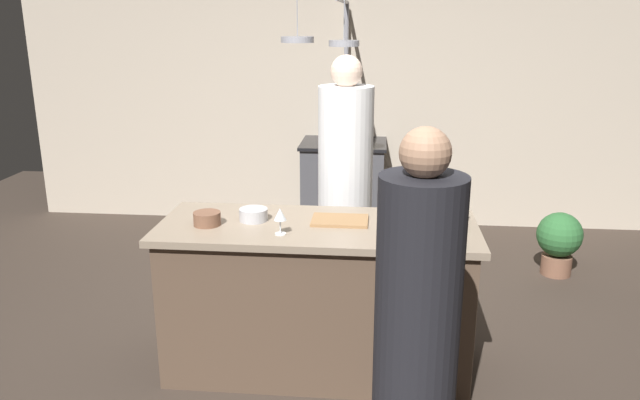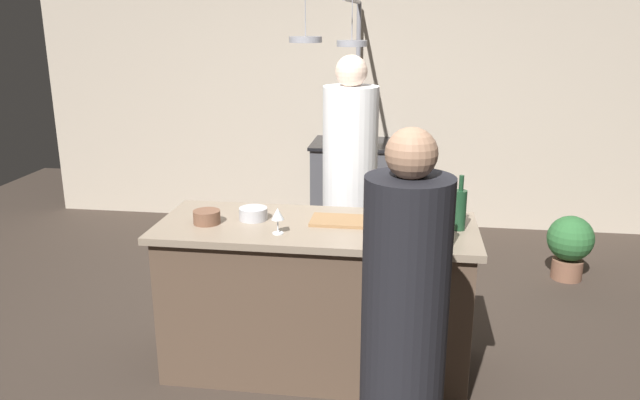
% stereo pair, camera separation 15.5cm
% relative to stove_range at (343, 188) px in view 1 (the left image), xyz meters
% --- Properties ---
extents(ground_plane, '(9.00, 9.00, 0.00)m').
position_rel_stove_range_xyz_m(ground_plane, '(0.00, -2.45, -0.45)').
color(ground_plane, '#382D26').
extents(back_wall, '(6.40, 0.16, 2.60)m').
position_rel_stove_range_xyz_m(back_wall, '(0.00, 0.40, 0.85)').
color(back_wall, '#BCAD99').
rests_on(back_wall, ground_plane).
extents(kitchen_island, '(1.80, 0.72, 0.90)m').
position_rel_stove_range_xyz_m(kitchen_island, '(0.00, -2.45, 0.01)').
color(kitchen_island, brown).
rests_on(kitchen_island, ground_plane).
extents(stove_range, '(0.80, 0.64, 0.89)m').
position_rel_stove_range_xyz_m(stove_range, '(0.00, 0.00, 0.00)').
color(stove_range, '#47474C').
rests_on(stove_range, ground_plane).
extents(chef, '(0.38, 0.38, 1.79)m').
position_rel_stove_range_xyz_m(chef, '(0.10, -1.57, 0.38)').
color(chef, white).
rests_on(chef, ground_plane).
extents(bar_stool_right, '(0.28, 0.28, 0.68)m').
position_rel_stove_range_xyz_m(bar_stool_right, '(0.53, -3.07, -0.07)').
color(bar_stool_right, '#4C4C51').
rests_on(bar_stool_right, ground_plane).
extents(guest_right, '(0.35, 0.35, 1.64)m').
position_rel_stove_range_xyz_m(guest_right, '(0.51, -3.46, 0.31)').
color(guest_right, black).
rests_on(guest_right, ground_plane).
extents(overhead_pot_rack, '(0.59, 1.40, 2.17)m').
position_rel_stove_range_xyz_m(overhead_pot_rack, '(-0.07, -0.43, 1.16)').
color(overhead_pot_rack, gray).
rests_on(overhead_pot_rack, ground_plane).
extents(potted_plant, '(0.36, 0.36, 0.52)m').
position_rel_stove_range_xyz_m(potted_plant, '(1.80, -0.87, -0.15)').
color(potted_plant, brown).
rests_on(potted_plant, ground_plane).
extents(cutting_board, '(0.32, 0.22, 0.02)m').
position_rel_stove_range_xyz_m(cutting_board, '(0.12, -2.39, 0.46)').
color(cutting_board, '#997047').
rests_on(cutting_board, kitchen_island).
extents(pepper_mill, '(0.05, 0.05, 0.21)m').
position_rel_stove_range_xyz_m(pepper_mill, '(0.41, -2.19, 0.56)').
color(pepper_mill, '#382319').
rests_on(pepper_mill, kitchen_island).
extents(wine_bottle_rose, '(0.07, 0.07, 0.33)m').
position_rel_stove_range_xyz_m(wine_bottle_rose, '(0.38, -2.70, 0.58)').
color(wine_bottle_rose, '#B78C8E').
rests_on(wine_bottle_rose, kitchen_island).
extents(wine_bottle_red, '(0.07, 0.07, 0.30)m').
position_rel_stove_range_xyz_m(wine_bottle_red, '(0.55, -2.31, 0.57)').
color(wine_bottle_red, '#143319').
rests_on(wine_bottle_red, kitchen_island).
extents(wine_bottle_green, '(0.07, 0.07, 0.31)m').
position_rel_stove_range_xyz_m(wine_bottle_green, '(0.79, -2.42, 0.57)').
color(wine_bottle_green, '#193D23').
rests_on(wine_bottle_green, kitchen_island).
extents(wine_bottle_dark, '(0.07, 0.07, 0.33)m').
position_rel_stove_range_xyz_m(wine_bottle_dark, '(0.70, -2.71, 0.58)').
color(wine_bottle_dark, black).
rests_on(wine_bottle_dark, kitchen_island).
extents(wine_bottle_amber, '(0.07, 0.07, 0.31)m').
position_rel_stove_range_xyz_m(wine_bottle_amber, '(0.51, -2.40, 0.57)').
color(wine_bottle_amber, brown).
rests_on(wine_bottle_amber, kitchen_island).
extents(wine_glass_near_right_guest, '(0.07, 0.07, 0.15)m').
position_rel_stove_range_xyz_m(wine_glass_near_right_guest, '(0.79, -2.32, 0.56)').
color(wine_glass_near_right_guest, silver).
rests_on(wine_glass_near_right_guest, kitchen_island).
extents(wine_glass_near_left_guest, '(0.07, 0.07, 0.15)m').
position_rel_stove_range_xyz_m(wine_glass_near_left_guest, '(-0.18, -2.63, 0.56)').
color(wine_glass_near_left_guest, silver).
rests_on(wine_glass_near_left_guest, kitchen_island).
extents(wine_glass_by_chef, '(0.07, 0.07, 0.15)m').
position_rel_stove_range_xyz_m(wine_glass_by_chef, '(0.60, -2.40, 0.56)').
color(wine_glass_by_chef, silver).
rests_on(wine_glass_by_chef, kitchen_island).
extents(mixing_bowl_wooden, '(0.15, 0.15, 0.08)m').
position_rel_stove_range_xyz_m(mixing_bowl_wooden, '(-0.62, -2.52, 0.49)').
color(mixing_bowl_wooden, brown).
rests_on(mixing_bowl_wooden, kitchen_island).
extents(mixing_bowl_steel, '(0.16, 0.16, 0.07)m').
position_rel_stove_range_xyz_m(mixing_bowl_steel, '(-0.37, -2.41, 0.49)').
color(mixing_bowl_steel, '#B7B7BC').
rests_on(mixing_bowl_steel, kitchen_island).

